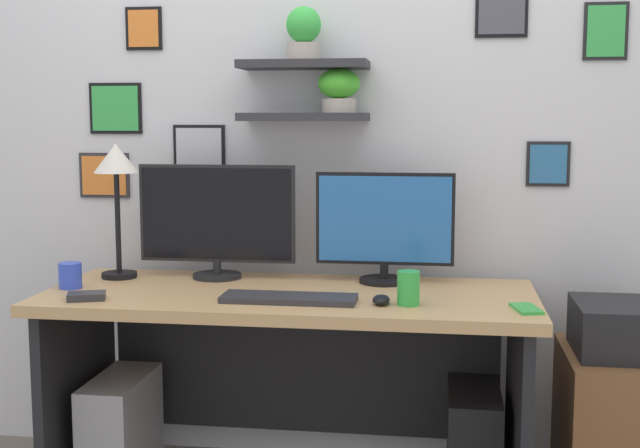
{
  "coord_description": "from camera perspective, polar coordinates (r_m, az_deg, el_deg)",
  "views": [
    {
      "loc": [
        0.52,
        -2.8,
        1.34
      ],
      "look_at": [
        0.1,
        0.05,
        0.98
      ],
      "focal_mm": 47.37,
      "sensor_mm": 36.0,
      "label": 1
    }
  ],
  "objects": [
    {
      "name": "coffee_mug",
      "position": [
        3.08,
        -16.52,
        -3.36
      ],
      "size": [
        0.08,
        0.08,
        0.09
      ],
      "primitive_type": "cylinder",
      "color": "blue",
      "rests_on": "desk"
    },
    {
      "name": "monitor_left",
      "position": [
        3.15,
        -6.99,
        0.34
      ],
      "size": [
        0.59,
        0.18,
        0.42
      ],
      "color": "black",
      "rests_on": "desk"
    },
    {
      "name": "drawer_cabinet",
      "position": [
        3.1,
        20.11,
        -13.28
      ],
      "size": [
        0.44,
        0.5,
        0.57
      ],
      "primitive_type": "cube",
      "color": "brown",
      "rests_on": "ground"
    },
    {
      "name": "monitor_right",
      "position": [
        3.05,
        4.39,
        -0.1
      ],
      "size": [
        0.5,
        0.18,
        0.4
      ],
      "color": "black",
      "rests_on": "desk"
    },
    {
      "name": "computer_tower_left",
      "position": [
        3.21,
        -13.28,
        -13.67
      ],
      "size": [
        0.18,
        0.4,
        0.42
      ],
      "primitive_type": "cube",
      "color": "#99999E",
      "rests_on": "ground"
    },
    {
      "name": "desk",
      "position": [
        3.01,
        -1.89,
        -8.27
      ],
      "size": [
        1.68,
        0.68,
        0.75
      ],
      "color": "tan",
      "rests_on": "ground"
    },
    {
      "name": "scissors_tray",
      "position": [
        2.88,
        -15.5,
        -4.72
      ],
      "size": [
        0.14,
        0.11,
        0.02
      ],
      "primitive_type": "cube",
      "rotation": [
        0.0,
        0.0,
        0.33
      ],
      "color": "#2D2D33",
      "rests_on": "desk"
    },
    {
      "name": "back_wall_assembly",
      "position": [
        3.28,
        -0.75,
        7.38
      ],
      "size": [
        4.4,
        0.24,
        2.7
      ],
      "color": "silver",
      "rests_on": "ground"
    },
    {
      "name": "keyboard",
      "position": [
        2.76,
        -2.11,
        -5.04
      ],
      "size": [
        0.44,
        0.14,
        0.02
      ],
      "primitive_type": "cube",
      "color": "#2D2D33",
      "rests_on": "desk"
    },
    {
      "name": "printer",
      "position": [
        2.99,
        20.41,
        -6.65
      ],
      "size": [
        0.38,
        0.34,
        0.17
      ],
      "primitive_type": "cube",
      "color": "black",
      "rests_on": "drawer_cabinet"
    },
    {
      "name": "desk_lamp",
      "position": [
        3.2,
        -13.6,
        3.38
      ],
      "size": [
        0.16,
        0.16,
        0.5
      ],
      "color": "black",
      "rests_on": "desk"
    },
    {
      "name": "computer_mouse",
      "position": [
        2.72,
        4.16,
        -5.13
      ],
      "size": [
        0.06,
        0.09,
        0.03
      ],
      "primitive_type": "ellipsoid",
      "color": "black",
      "rests_on": "desk"
    },
    {
      "name": "water_cup",
      "position": [
        2.71,
        5.99,
        -4.33
      ],
      "size": [
        0.07,
        0.07,
        0.11
      ],
      "primitive_type": "cylinder",
      "color": "green",
      "rests_on": "desk"
    },
    {
      "name": "computer_tower_right",
      "position": [
        3.11,
        10.31,
        -14.51
      ],
      "size": [
        0.18,
        0.4,
        0.4
      ],
      "primitive_type": "cube",
      "color": "black",
      "rests_on": "ground"
    },
    {
      "name": "cell_phone",
      "position": [
        2.71,
        13.77,
        -5.58
      ],
      "size": [
        0.1,
        0.15,
        0.01
      ],
      "primitive_type": "cube",
      "rotation": [
        0.0,
        0.0,
        0.21
      ],
      "color": "green",
      "rests_on": "desk"
    }
  ]
}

